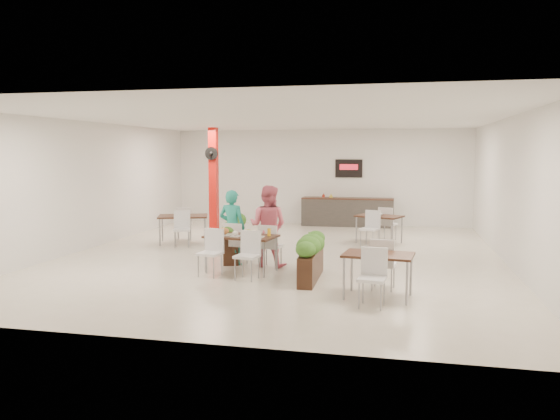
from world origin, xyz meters
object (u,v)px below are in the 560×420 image
object	(u,v)px
side_table_a	(183,220)
service_counter	(347,211)
side_table_b	(379,220)
planter_left	(234,235)
side_table_c	(378,261)
main_table	(241,241)
diner_woman	(268,226)
red_column	(214,178)
planter_right	(311,255)
diner_man	(232,227)

from	to	relation	value
side_table_a	service_counter	bearing A→B (deg)	28.52
side_table_b	service_counter	bearing A→B (deg)	131.07
planter_left	side_table_c	xyz separation A→B (m)	(3.40, -2.88, 0.10)
service_counter	side_table_a	size ratio (longest dim) A/B	1.80
side_table_a	planter_left	bearing A→B (deg)	-59.39
main_table	diner_woman	distance (m)	0.81
service_counter	diner_woman	world-z (taller)	service_counter
service_counter	diner_woman	bearing A→B (deg)	-98.65
red_column	main_table	world-z (taller)	red_column
red_column	side_table_b	size ratio (longest dim) A/B	1.93
planter_right	side_table_a	world-z (taller)	same
planter_left	planter_right	bearing A→B (deg)	-40.91
service_counter	diner_man	bearing A→B (deg)	-105.08
diner_woman	planter_left	xyz separation A→B (m)	(-1.00, 0.78, -0.34)
side_table_b	main_table	bearing A→B (deg)	-100.41
side_table_b	side_table_c	distance (m)	5.65
diner_man	main_table	bearing A→B (deg)	129.68
side_table_b	side_table_c	size ratio (longest dim) A/B	1.00
main_table	planter_right	xyz separation A→B (m)	(1.51, -0.38, -0.15)
diner_man	planter_right	size ratio (longest dim) A/B	0.92
diner_woman	side_table_c	size ratio (longest dim) A/B	1.05
red_column	side_table_a	world-z (taller)	red_column
red_column	main_table	distance (m)	6.24
main_table	planter_right	distance (m)	1.57
diner_man	side_table_c	bearing A→B (deg)	155.70
planter_right	side_table_b	size ratio (longest dim) A/B	1.07
planter_left	side_table_b	world-z (taller)	planter_left
diner_woman	side_table_b	distance (m)	4.19
main_table	planter_left	world-z (taller)	planter_left
service_counter	diner_woman	xyz separation A→B (m)	(-1.04, -6.82, 0.38)
side_table_a	side_table_b	xyz separation A→B (m)	(5.14, 1.14, -0.01)
diner_man	side_table_c	distance (m)	3.84
diner_man	side_table_c	world-z (taller)	diner_man
planter_left	side_table_a	distance (m)	2.54
diner_man	planter_left	xyz separation A→B (m)	(-0.20, 0.78, -0.29)
service_counter	diner_man	distance (m)	7.07
planter_right	side_table_c	bearing A→B (deg)	-39.06
diner_man	planter_left	distance (m)	0.86
main_table	side_table_b	bearing A→B (deg)	58.14
main_table	side_table_a	xyz separation A→B (m)	(-2.53, 3.06, 0.00)
diner_woman	planter_left	world-z (taller)	diner_woman
diner_man	side_table_b	distance (m)	4.65
planter_right	side_table_a	distance (m)	5.32
planter_left	side_table_a	bearing A→B (deg)	140.02
main_table	planter_left	distance (m)	1.55
service_counter	side_table_c	size ratio (longest dim) A/B	1.81
planter_right	service_counter	bearing A→B (deg)	90.46
red_column	planter_left	distance (m)	4.75
planter_left	side_table_b	size ratio (longest dim) A/B	1.22
diner_man	diner_woman	bearing A→B (deg)	-171.13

